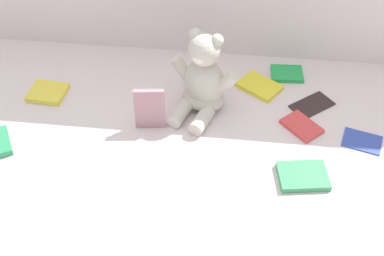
% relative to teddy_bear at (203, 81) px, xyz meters
% --- Properties ---
extents(ground_plane, '(3.20, 3.20, 0.00)m').
position_rel_teddy_bear_xyz_m(ground_plane, '(-0.02, -0.10, -0.09)').
color(ground_plane, silver).
extents(teddy_bear, '(0.21, 0.21, 0.25)m').
position_rel_teddy_bear_xyz_m(teddy_bear, '(0.00, 0.00, 0.00)').
color(teddy_bear, beige).
rests_on(teddy_bear, ground_plane).
extents(book_case_0, '(0.13, 0.13, 0.01)m').
position_rel_teddy_bear_xyz_m(book_case_0, '(0.29, -0.06, -0.09)').
color(book_case_0, '#D93F40').
rests_on(book_case_0, ground_plane).
extents(book_case_1, '(0.10, 0.09, 0.01)m').
position_rel_teddy_bear_xyz_m(book_case_1, '(0.25, 0.18, -0.09)').
color(book_case_1, green).
rests_on(book_case_1, ground_plane).
extents(book_case_4, '(0.14, 0.13, 0.01)m').
position_rel_teddy_bear_xyz_m(book_case_4, '(0.32, 0.04, -0.09)').
color(book_case_4, '#2D2020').
rests_on(book_case_4, ground_plane).
extents(book_case_5, '(0.09, 0.04, 0.12)m').
position_rel_teddy_bear_xyz_m(book_case_5, '(-0.14, -0.10, -0.03)').
color(book_case_5, '#AB7B86').
rests_on(book_case_5, ground_plane).
extents(book_case_6, '(0.12, 0.10, 0.01)m').
position_rel_teddy_bear_xyz_m(book_case_6, '(0.45, -0.10, -0.09)').
color(book_case_6, '#334AA6').
rests_on(book_case_6, ground_plane).
extents(book_case_8, '(0.14, 0.11, 0.02)m').
position_rel_teddy_bear_xyz_m(book_case_8, '(0.28, -0.25, -0.08)').
color(book_case_8, '#3C955B').
rests_on(book_case_8, ground_plane).
extents(book_case_9, '(0.15, 0.14, 0.01)m').
position_rel_teddy_bear_xyz_m(book_case_9, '(0.17, 0.10, -0.09)').
color(book_case_9, yellow).
rests_on(book_case_9, ground_plane).
extents(book_case_11, '(0.11, 0.10, 0.02)m').
position_rel_teddy_bear_xyz_m(book_case_11, '(-0.48, -0.00, -0.09)').
color(book_case_11, yellow).
rests_on(book_case_11, ground_plane).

